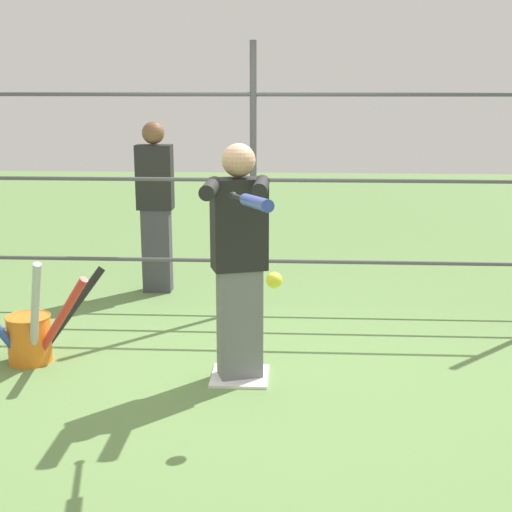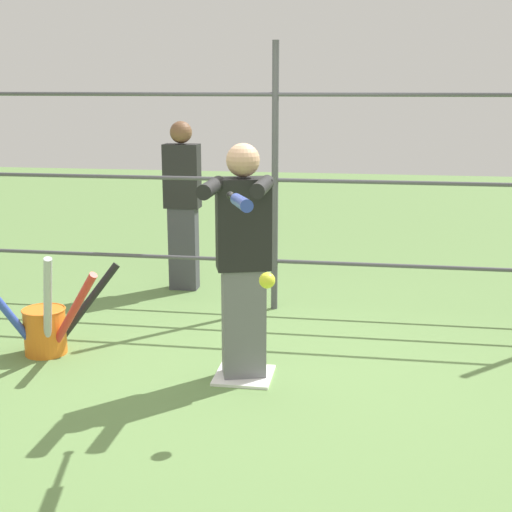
{
  "view_description": "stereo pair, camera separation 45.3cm",
  "coord_description": "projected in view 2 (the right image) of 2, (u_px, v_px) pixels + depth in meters",
  "views": [
    {
      "loc": [
        -0.38,
        4.67,
        2.01
      ],
      "look_at": [
        -0.13,
        0.26,
        0.94
      ],
      "focal_mm": 50.0,
      "sensor_mm": 36.0,
      "label": 1
    },
    {
      "loc": [
        -0.83,
        4.62,
        2.01
      ],
      "look_at": [
        -0.13,
        0.26,
        0.94
      ],
      "focal_mm": 50.0,
      "sensor_mm": 36.0,
      "label": 2
    }
  ],
  "objects": [
    {
      "name": "ground_plane",
      "position": [
        244.0,
        377.0,
        5.03
      ],
      "size": [
        24.0,
        24.0,
        0.0
      ],
      "primitive_type": "plane",
      "color": "#608447"
    },
    {
      "name": "home_plate",
      "position": [
        244.0,
        375.0,
        5.03
      ],
      "size": [
        0.4,
        0.4,
        0.02
      ],
      "color": "white",
      "rests_on": "ground"
    },
    {
      "name": "fence_backstop",
      "position": [
        275.0,
        180.0,
        6.29
      ],
      "size": [
        5.87,
        0.06,
        2.38
      ],
      "color": "#4C4C51",
      "rests_on": "ground"
    },
    {
      "name": "batter",
      "position": [
        243.0,
        255.0,
        4.81
      ],
      "size": [
        0.41,
        0.64,
        1.64
      ],
      "color": "slate",
      "rests_on": "ground"
    },
    {
      "name": "baseball_bat_swinging",
      "position": [
        240.0,
        201.0,
        3.78
      ],
      "size": [
        0.3,
        0.85,
        0.13
      ],
      "color": "black"
    },
    {
      "name": "softball_in_flight",
      "position": [
        267.0,
        280.0,
        4.15
      ],
      "size": [
        0.1,
        0.1,
        0.1
      ],
      "color": "yellow"
    },
    {
      "name": "bat_bucket",
      "position": [
        47.0,
        325.0,
        5.39
      ],
      "size": [
        0.95,
        0.73,
        0.85
      ],
      "color": "orange",
      "rests_on": "ground"
    },
    {
      "name": "bystander_behind_fence",
      "position": [
        183.0,
        203.0,
        7.01
      ],
      "size": [
        0.35,
        0.21,
        1.67
      ],
      "color": "#3F3F47",
      "rests_on": "ground"
    }
  ]
}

